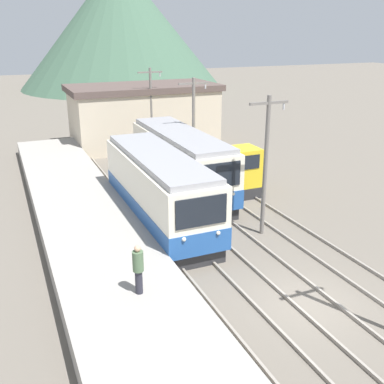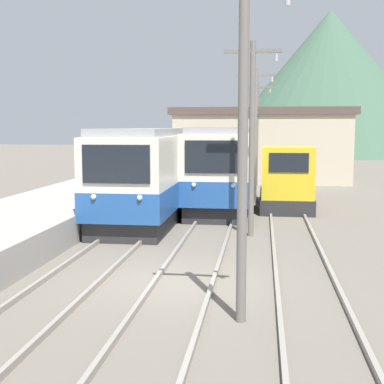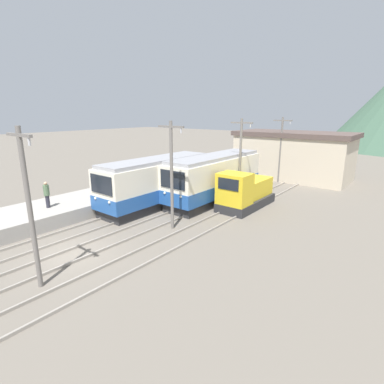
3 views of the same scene
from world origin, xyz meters
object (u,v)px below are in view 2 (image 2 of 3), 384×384
object	(u,v)px
commuter_train_left	(150,178)
catenary_mast_near	(243,135)
catenary_mast_mid	(252,131)
catenary_mast_distant	(257,129)
shunting_locomotive	(286,183)
catenary_mast_far	(255,130)
commuter_train_center	(223,170)

from	to	relation	value
commuter_train_left	catenary_mast_near	xyz separation A→B (m)	(4.31, -11.50, 1.96)
catenary_mast_mid	catenary_mast_distant	size ratio (longest dim) A/B	1.00
commuter_train_left	shunting_locomotive	distance (m)	6.94
catenary_mast_near	catenary_mast_far	xyz separation A→B (m)	(0.00, 17.03, 0.00)
commuter_train_center	catenary_mast_near	xyz separation A→B (m)	(1.51, -15.52, 1.93)
catenary_mast_mid	catenary_mast_distant	world-z (taller)	same
catenary_mast_near	commuter_train_left	bearing A→B (deg)	110.54
catenary_mast_near	catenary_mast_distant	world-z (taller)	same
shunting_locomotive	catenary_mast_mid	world-z (taller)	catenary_mast_mid
shunting_locomotive	catenary_mast_far	world-z (taller)	catenary_mast_far
catenary_mast_mid	catenary_mast_near	bearing A→B (deg)	-90.00
commuter_train_center	catenary_mast_mid	world-z (taller)	catenary_mast_mid
commuter_train_left	commuter_train_center	xyz separation A→B (m)	(2.80, 4.02, 0.02)
catenary_mast_near	catenary_mast_distant	xyz separation A→B (m)	(0.00, 25.54, 0.00)
catenary_mast_far	shunting_locomotive	bearing A→B (deg)	-49.60
commuter_train_center	shunting_locomotive	world-z (taller)	commuter_train_center
catenary_mast_far	catenary_mast_distant	world-z (taller)	same
commuter_train_center	catenary_mast_mid	distance (m)	7.42
shunting_locomotive	catenary_mast_far	distance (m)	3.41
catenary_mast_near	catenary_mast_far	world-z (taller)	same
catenary_mast_mid	commuter_train_left	bearing A→B (deg)	145.28
catenary_mast_far	catenary_mast_mid	bearing A→B (deg)	-90.00
commuter_train_center	shunting_locomotive	bearing A→B (deg)	-4.70
catenary_mast_mid	catenary_mast_far	world-z (taller)	same
shunting_locomotive	catenary_mast_far	xyz separation A→B (m)	(-1.49, 1.75, 2.51)
catenary_mast_distant	commuter_train_left	bearing A→B (deg)	-107.06
commuter_train_left	commuter_train_center	size ratio (longest dim) A/B	0.98
shunting_locomotive	catenary_mast_distant	world-z (taller)	catenary_mast_distant
commuter_train_center	shunting_locomotive	size ratio (longest dim) A/B	1.89
shunting_locomotive	catenary_mast_near	world-z (taller)	catenary_mast_near
shunting_locomotive	commuter_train_center	bearing A→B (deg)	175.30
commuter_train_left	catenary_mast_near	distance (m)	12.43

